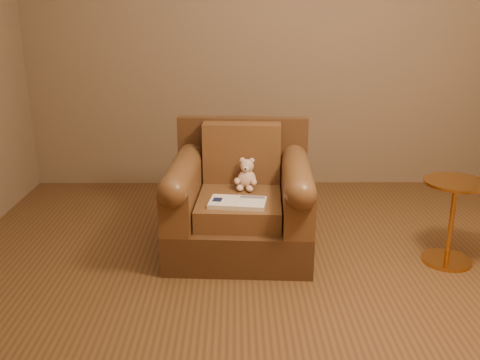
{
  "coord_description": "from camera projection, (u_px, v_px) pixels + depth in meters",
  "views": [
    {
      "loc": [
        -0.22,
        -2.62,
        1.51
      ],
      "look_at": [
        -0.19,
        0.55,
        0.49
      ],
      "focal_mm": 40.0,
      "sensor_mm": 36.0,
      "label": 1
    }
  ],
  "objects": [
    {
      "name": "armchair",
      "position": [
        240.0,
        202.0,
        3.47
      ],
      "size": [
        0.94,
        0.9,
        0.8
      ],
      "rotation": [
        0.0,
        0.0,
        -0.06
      ],
      "color": "#482D18",
      "rests_on": "floor"
    },
    {
      "name": "guidebook",
      "position": [
        237.0,
        203.0,
        3.22
      ],
      "size": [
        0.36,
        0.25,
        0.03
      ],
      "rotation": [
        0.0,
        0.0,
        -0.14
      ],
      "color": "beige",
      "rests_on": "armchair"
    },
    {
      "name": "side_table",
      "position": [
        452.0,
        219.0,
        3.26
      ],
      "size": [
        0.38,
        0.38,
        0.53
      ],
      "color": "#C48336",
      "rests_on": "floor"
    },
    {
      "name": "floor",
      "position": [
        275.0,
        295.0,
        2.96
      ],
      "size": [
        4.0,
        4.0,
        0.0
      ],
      "primitive_type": "plane",
      "color": "brown",
      "rests_on": "ground"
    },
    {
      "name": "teddy_bear",
      "position": [
        246.0,
        177.0,
        3.49
      ],
      "size": [
        0.15,
        0.17,
        0.21
      ],
      "rotation": [
        0.0,
        0.0,
        -0.2
      ],
      "color": "beige",
      "rests_on": "armchair"
    }
  ]
}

